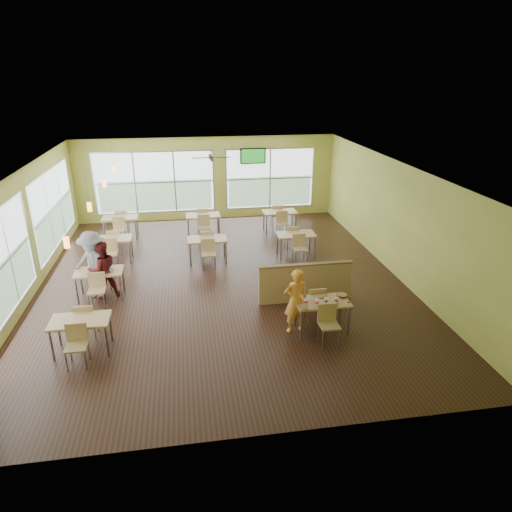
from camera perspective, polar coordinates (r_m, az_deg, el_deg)
name	(u,v)px	position (r m, az deg, el deg)	size (l,w,h in m)	color
room	(220,227)	(12.37, -4.48, 3.63)	(12.00, 12.04, 3.20)	black
window_bays	(131,205)	(15.41, -15.39, 6.17)	(9.24, 10.24, 2.38)	white
main_table	(322,306)	(10.39, 8.26, -6.16)	(1.22, 1.52, 0.87)	tan
half_wall_divider	(305,282)	(11.67, 6.18, -3.31)	(2.40, 0.14, 1.04)	tan
dining_tables	(183,241)	(14.27, -9.17, 1.85)	(6.92, 8.72, 0.87)	tan
pendant_lights	(97,195)	(12.95, -19.23, 7.25)	(0.11, 7.31, 0.86)	#2D2119
ceiling_fan	(211,157)	(14.94, -5.65, 12.16)	(1.25, 1.25, 0.29)	#2D2119
tv_backwall	(253,156)	(18.06, -0.39, 12.40)	(1.00, 0.07, 0.60)	black
man_plaid	(296,301)	(10.21, 5.00, -5.63)	(0.56, 0.37, 1.54)	orange
patron_maroon	(103,270)	(12.36, -18.60, -1.65)	(0.75, 0.58, 1.54)	#5C1618
patron_grey	(93,265)	(12.39, -19.65, -1.07)	(1.17, 0.67, 1.80)	slate
cup_blue	(306,301)	(10.11, 6.24, -5.63)	(0.10, 0.10, 0.37)	white
cup_yellow	(317,302)	(10.11, 7.62, -5.73)	(0.10, 0.10, 0.36)	white
cup_red_near	(326,301)	(10.20, 8.75, -5.54)	(0.10, 0.10, 0.36)	white
cup_red_far	(336,300)	(10.28, 10.03, -5.43)	(0.09, 0.09, 0.32)	white
food_basket	(342,295)	(10.58, 10.74, -4.86)	(0.23, 0.23, 0.05)	black
ketchup_cup	(349,302)	(10.35, 11.50, -5.67)	(0.06, 0.06, 0.02)	#B63319
wrapper_left	(305,308)	(9.94, 6.12, -6.51)	(0.15, 0.14, 0.04)	#A98A51
wrapper_mid	(321,297)	(10.46, 8.08, -5.06)	(0.18, 0.16, 0.04)	#A98A51
wrapper_right	(336,305)	(10.18, 9.95, -6.03)	(0.13, 0.11, 0.03)	#A98A51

